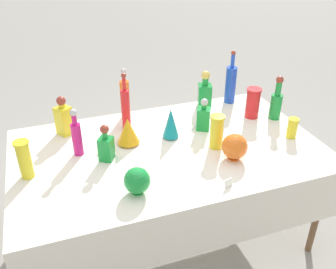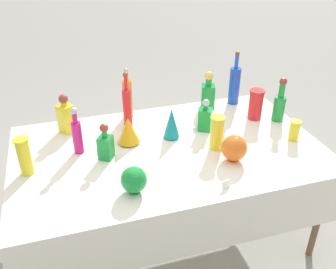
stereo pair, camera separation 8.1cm
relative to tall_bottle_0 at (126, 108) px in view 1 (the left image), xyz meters
The scene contains 22 objects.
ground_plane 1.00m from the tall_bottle_0, 60.25° to the right, with size 40.00×40.00×0.00m, color gray.
display_table 0.47m from the tall_bottle_0, 63.01° to the right, with size 1.98×1.18×0.76m.
tall_bottle_0 is the anchor object (origin of this frame).
tall_bottle_1 0.17m from the tall_bottle_0, 77.80° to the left, with size 0.07×0.07×0.38m.
tall_bottle_2 0.90m from the tall_bottle_0, 10.03° to the left, with size 0.08×0.08×0.43m.
tall_bottle_3 0.42m from the tall_bottle_0, 149.39° to the right, with size 0.06×0.06×0.32m.
tall_bottle_4 1.09m from the tall_bottle_0, 10.81° to the right, with size 0.08×0.08×0.33m.
square_decanter_0 0.40m from the tall_bottle_0, 122.13° to the right, with size 0.11×0.11×0.24m.
square_decanter_1 0.54m from the tall_bottle_0, 19.47° to the right, with size 0.12×0.12×0.23m.
square_decanter_2 0.42m from the tall_bottle_0, 169.73° to the left, with size 0.13×0.13×0.28m.
square_decanter_3 0.67m from the tall_bottle_0, 11.84° to the left, with size 0.13×0.13×0.30m.
slender_vase_0 1.14m from the tall_bottle_0, 25.27° to the right, with size 0.07×0.07×0.14m.
slender_vase_1 0.94m from the tall_bottle_0, ahead, with size 0.11×0.11×0.23m.
slender_vase_2 0.77m from the tall_bottle_0, 152.03° to the right, with size 0.09×0.09×0.23m.
slender_vase_3 0.65m from the tall_bottle_0, 41.23° to the right, with size 0.10×0.10×0.23m.
fluted_vase_0 0.34m from the tall_bottle_0, 40.64° to the right, with size 0.11×0.11×0.21m.
fluted_vase_1 0.21m from the tall_bottle_0, 100.62° to the right, with size 0.15×0.15×0.18m.
round_bowl_0 0.80m from the tall_bottle_0, 47.72° to the right, with size 0.16×0.16×0.17m.
round_bowl_1 0.72m from the tall_bottle_0, 99.23° to the right, with size 0.15×0.15×0.15m.
price_tag_left 0.92m from the tall_bottle_0, 65.58° to the right, with size 0.05×0.01×0.05m, color white.
cardboard_box_behind_left 1.06m from the tall_bottle_0, 68.72° to the left, with size 0.49×0.53×0.36m.
cardboard_box_behind_right 1.35m from the tall_bottle_0, 56.04° to the left, with size 0.39×0.38×0.36m.
Camera 1 is at (-0.68, -1.94, 2.07)m, focal length 40.00 mm.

